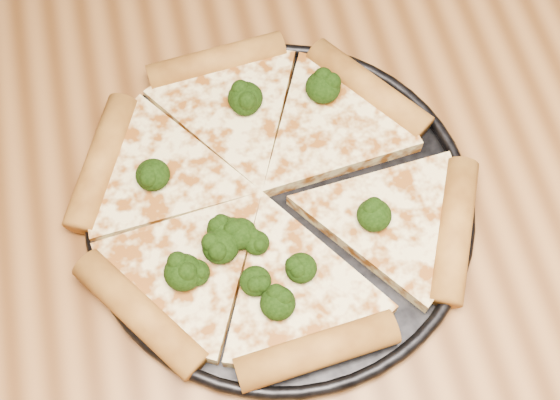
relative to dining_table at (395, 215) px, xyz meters
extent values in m
plane|color=brown|center=(0.00, 0.00, -0.66)|extent=(4.00, 4.00, 0.00)
cube|color=#965F2E|center=(0.00, 0.00, 0.07)|extent=(1.20, 0.90, 0.04)
cylinder|color=black|center=(-0.12, -0.01, 0.09)|extent=(0.32, 0.32, 0.01)
torus|color=black|center=(-0.12, -0.01, 0.10)|extent=(0.33, 0.33, 0.01)
cylinder|color=#BB7B2E|center=(-0.02, 0.08, 0.11)|extent=(0.10, 0.12, 0.03)
cylinder|color=#BB7B2E|center=(-0.14, 0.14, 0.11)|extent=(0.13, 0.04, 0.03)
cylinder|color=#BB7B2E|center=(-0.26, 0.06, 0.11)|extent=(0.08, 0.13, 0.03)
cylinder|color=#BB7B2E|center=(-0.25, -0.08, 0.11)|extent=(0.10, 0.12, 0.03)
cylinder|color=#BB7B2E|center=(-0.12, -0.14, 0.11)|extent=(0.13, 0.04, 0.03)
cylinder|color=#BB7B2E|center=(0.01, -0.07, 0.11)|extent=(0.08, 0.13, 0.03)
ellipsoid|color=black|center=(-0.21, -0.06, 0.12)|extent=(0.03, 0.03, 0.02)
ellipsoid|color=black|center=(-0.14, -0.10, 0.12)|extent=(0.03, 0.03, 0.02)
ellipsoid|color=black|center=(-0.17, -0.03, 0.12)|extent=(0.02, 0.02, 0.02)
ellipsoid|color=black|center=(-0.22, 0.03, 0.12)|extent=(0.03, 0.03, 0.02)
ellipsoid|color=black|center=(-0.20, -0.06, 0.12)|extent=(0.02, 0.02, 0.02)
ellipsoid|color=black|center=(-0.16, -0.04, 0.12)|extent=(0.03, 0.03, 0.02)
ellipsoid|color=black|center=(-0.17, -0.03, 0.12)|extent=(0.02, 0.02, 0.02)
ellipsoid|color=black|center=(-0.16, -0.08, 0.12)|extent=(0.03, 0.03, 0.02)
ellipsoid|color=black|center=(-0.05, -0.05, 0.12)|extent=(0.03, 0.03, 0.02)
ellipsoid|color=black|center=(-0.06, 0.08, 0.12)|extent=(0.03, 0.03, 0.02)
ellipsoid|color=black|center=(-0.12, -0.08, 0.12)|extent=(0.03, 0.03, 0.02)
ellipsoid|color=black|center=(-0.18, -0.04, 0.12)|extent=(0.03, 0.03, 0.02)
ellipsoid|color=black|center=(-0.15, -0.05, 0.12)|extent=(0.02, 0.02, 0.02)
ellipsoid|color=black|center=(-0.13, 0.09, 0.12)|extent=(0.03, 0.03, 0.02)
ellipsoid|color=black|center=(-0.13, 0.09, 0.12)|extent=(0.03, 0.03, 0.02)
camera|label=1|loc=(-0.18, -0.28, 0.68)|focal=48.62mm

